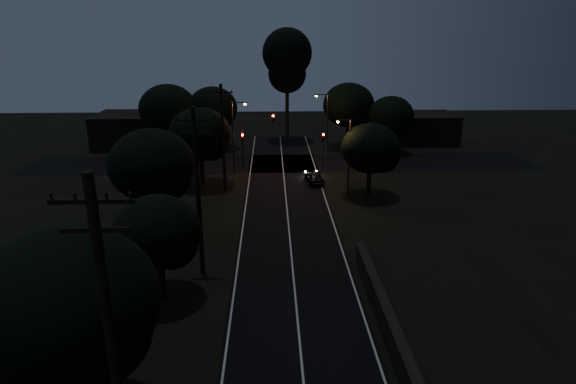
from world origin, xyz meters
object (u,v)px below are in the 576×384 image
utility_pole_far (223,137)px  signal_mast (257,131)px  streetlight_b (326,122)px  signal_right (323,144)px  tall_pine (287,60)px  utility_pole_mid (198,191)px  streetlight_a (235,133)px  car (314,177)px  streetlight_c (348,152)px  utility_pole_near (114,362)px  signal_left (243,144)px

utility_pole_far → signal_mast: 8.64m
streetlight_b → signal_right: bearing=-100.0°
tall_pine → signal_mast: size_ratio=2.49×
signal_right → utility_pole_mid: bearing=-113.0°
utility_pole_mid → streetlight_a: size_ratio=1.38×
utility_pole_far → streetlight_a: 6.10m
signal_mast → car: size_ratio=1.63×
signal_mast → streetlight_c: (8.74, -9.99, 0.01)m
signal_mast → car: (6.04, -5.71, -3.68)m
tall_pine → signal_right: size_ratio=3.79×
signal_right → streetlight_a: size_ratio=0.51×
signal_mast → streetlight_c: streetlight_c is taller
utility_pole_near → signal_mast: (3.09, 41.99, -1.91)m
signal_right → car: bearing=-104.5°
streetlight_a → streetlight_b: same height
utility_pole_far → streetlight_b: utility_pole_far is taller
tall_pine → car: 23.36m
utility_pole_mid → tall_pine: size_ratio=0.71×
streetlight_b → streetlight_c: size_ratio=1.07×
utility_pole_near → tall_pine: 57.64m
signal_right → utility_pole_far: bearing=-143.0°
tall_pine → streetlight_c: bearing=-79.1°
utility_pole_near → streetlight_b: 47.40m
utility_pole_far → streetlight_c: bearing=-9.6°
streetlight_c → streetlight_a: bearing=144.3°
utility_pole_mid → streetlight_b: size_ratio=1.38×
utility_pole_far → car: (9.12, 2.28, -4.83)m
utility_pole_near → signal_mast: utility_pole_near is taller
utility_pole_far → streetlight_c: (11.83, -2.00, -1.13)m
tall_pine → streetlight_c: 26.37m
streetlight_a → streetlight_c: 13.72m
signal_left → signal_mast: signal_mast is taller
car → signal_right: bearing=-111.0°
car → streetlight_b: bearing=-109.2°
streetlight_b → streetlight_a: bearing=-150.5°
car → signal_mast: bearing=-49.9°
utility_pole_mid → streetlight_c: bearing=51.7°
utility_pole_near → tall_pine: bearing=83.0°
signal_left → streetlight_a: size_ratio=0.51×
utility_pole_near → streetlight_b: bearing=76.2°
utility_pole_far → signal_right: utility_pole_far is taller
signal_left → streetlight_b: 10.84m
utility_pole_mid → signal_mast: 25.22m
utility_pole_mid → car: utility_pole_mid is taller
car → utility_pole_near: bearing=69.4°
signal_mast → streetlight_c: size_ratio=0.83×
signal_right → car: (-1.48, -5.71, -2.18)m
signal_mast → streetlight_c: 13.28m
utility_pole_mid → car: 21.93m
signal_left → streetlight_a: 2.77m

